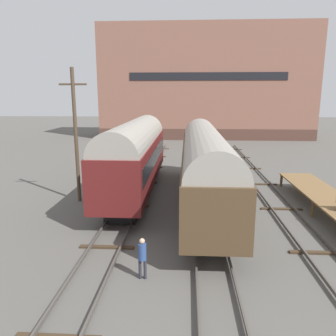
{
  "coord_description": "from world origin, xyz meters",
  "views": [
    {
      "loc": [
        -1.17,
        -17.22,
        7.07
      ],
      "look_at": [
        -2.46,
        4.96,
        2.2
      ],
      "focal_mm": 35.0,
      "sensor_mm": 36.0,
      "label": 1
    }
  ],
  "objects_px": {
    "train_car_brown": "(205,161)",
    "utility_pole": "(76,134)",
    "train_car_maroon": "(135,153)",
    "person_worker": "(142,255)"
  },
  "relations": [
    {
      "from": "train_car_brown",
      "to": "utility_pole",
      "type": "xyz_separation_m",
      "value": [
        -8.54,
        0.22,
        1.69
      ]
    },
    {
      "from": "train_car_maroon",
      "to": "person_worker",
      "type": "height_order",
      "value": "train_car_maroon"
    },
    {
      "from": "train_car_maroon",
      "to": "utility_pole",
      "type": "xyz_separation_m",
      "value": [
        -3.61,
        -2.06,
        1.56
      ]
    },
    {
      "from": "person_worker",
      "to": "train_car_maroon",
      "type": "bearing_deg",
      "value": 100.05
    },
    {
      "from": "train_car_maroon",
      "to": "utility_pole",
      "type": "distance_m",
      "value": 4.44
    },
    {
      "from": "person_worker",
      "to": "utility_pole",
      "type": "height_order",
      "value": "utility_pole"
    },
    {
      "from": "person_worker",
      "to": "utility_pole",
      "type": "xyz_separation_m",
      "value": [
        -5.68,
        9.58,
        3.58
      ]
    },
    {
      "from": "train_car_maroon",
      "to": "person_worker",
      "type": "relative_size",
      "value": 9.02
    },
    {
      "from": "train_car_brown",
      "to": "utility_pole",
      "type": "relative_size",
      "value": 2.09
    },
    {
      "from": "person_worker",
      "to": "utility_pole",
      "type": "distance_m",
      "value": 11.7
    }
  ]
}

